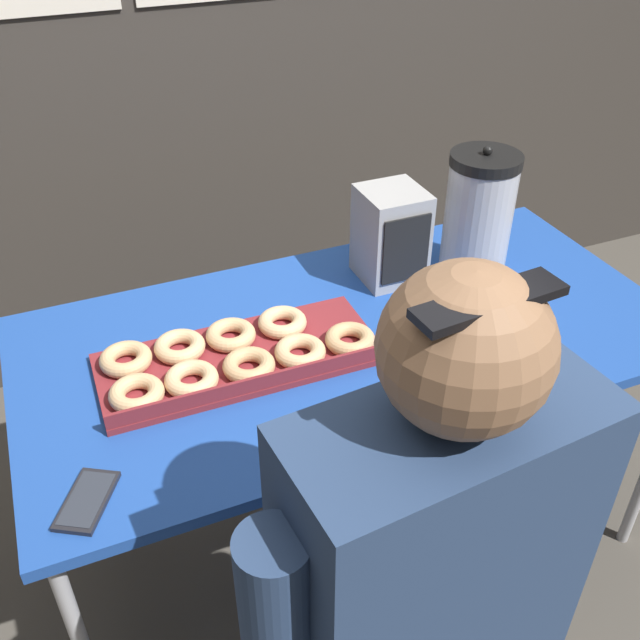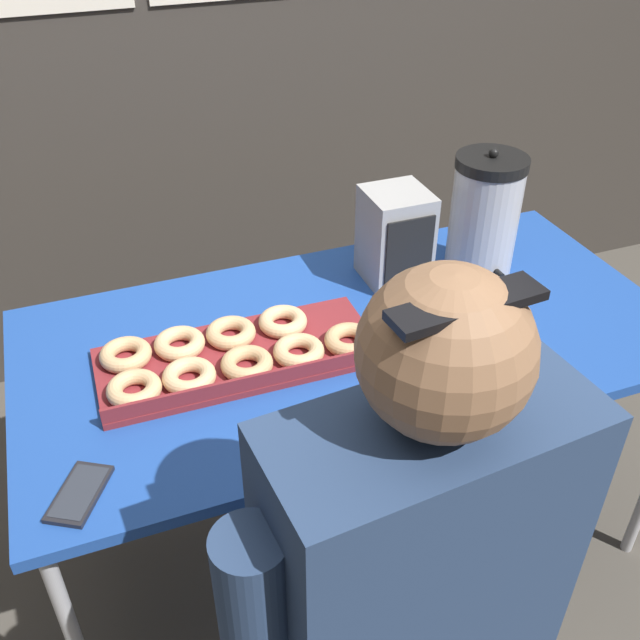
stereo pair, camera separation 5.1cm
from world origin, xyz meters
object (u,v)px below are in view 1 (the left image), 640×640
at_px(coffee_urn, 478,215).
at_px(space_heater, 391,235).
at_px(donut_box, 234,356).
at_px(cell_phone, 87,500).
at_px(person_seated, 424,625).

xyz_separation_m(coffee_urn, space_heater, (-0.22, 0.06, -0.04)).
relative_size(donut_box, space_heater, 2.56).
height_order(cell_phone, space_heater, space_heater).
relative_size(coffee_urn, space_heater, 1.43).
distance_m(space_heater, person_seated, 0.98).
bearing_deg(donut_box, person_seated, -79.31).
bearing_deg(space_heater, coffee_urn, -15.52).
xyz_separation_m(coffee_urn, person_seated, (-0.60, -0.81, -0.27)).
height_order(coffee_urn, cell_phone, coffee_urn).
height_order(donut_box, space_heater, space_heater).
bearing_deg(coffee_urn, space_heater, 164.48).
distance_m(donut_box, cell_phone, 0.46).
bearing_deg(donut_box, space_heater, 22.82).
distance_m(coffee_urn, space_heater, 0.23).
bearing_deg(cell_phone, donut_box, 67.94).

